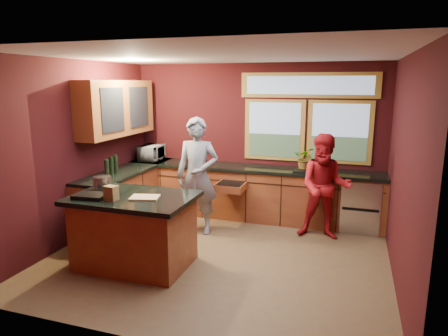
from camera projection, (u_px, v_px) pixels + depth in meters
The scene contains 14 objects.
floor at pixel (219, 255), 5.57m from camera, with size 4.50×4.50×0.00m, color brown.
room_shell at pixel (187, 123), 5.67m from camera, with size 4.52×4.02×2.71m.
back_counter at pixel (261, 193), 6.99m from camera, with size 4.50×0.64×0.93m.
left_counter at pixel (128, 195), 6.85m from camera, with size 0.64×2.30×0.93m.
island at pixel (135, 230), 5.20m from camera, with size 1.55×1.05×0.95m.
person_grey at pixel (197, 176), 6.28m from camera, with size 0.67×0.44×1.85m, color slate.
person_red at pixel (325, 187), 6.05m from camera, with size 0.79×0.61×1.62m, color maroon.
microwave at pixel (152, 153), 7.50m from camera, with size 0.52×0.35×0.29m, color #999999.
potted_plant at pixel (305, 158), 6.68m from camera, with size 0.35×0.30×0.39m, color #999999.
paper_towel at pixel (319, 163), 6.57m from camera, with size 0.12×0.12×0.28m, color white.
cutting_board at pixel (145, 197), 5.00m from camera, with size 0.35×0.25×0.02m, color tan.
stock_pot at pixel (103, 183), 5.39m from camera, with size 0.24×0.24×0.18m, color #A8A8AD.
paper_bag at pixel (111, 193), 4.90m from camera, with size 0.15×0.12×0.18m, color brown.
black_tray at pixel (91, 196), 5.01m from camera, with size 0.40×0.28×0.05m, color black.
Camera 1 is at (1.67, -4.91, 2.36)m, focal length 32.00 mm.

